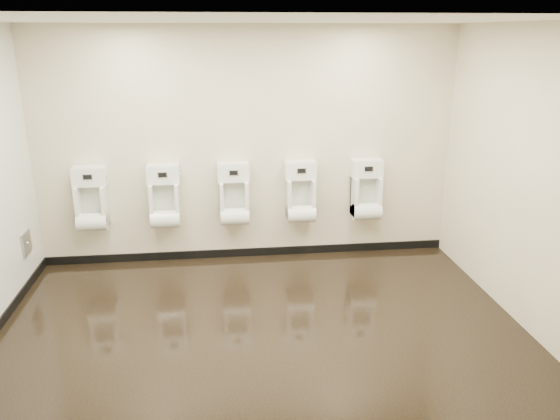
{
  "coord_description": "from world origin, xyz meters",
  "views": [
    {
      "loc": [
        -0.37,
        -4.66,
        2.71
      ],
      "look_at": [
        0.25,
        0.55,
        0.99
      ],
      "focal_mm": 35.0,
      "sensor_mm": 36.0,
      "label": 1
    }
  ],
  "objects_px": {
    "access_panel": "(26,243)",
    "urinal_3": "(301,196)",
    "urinal_4": "(366,194)",
    "urinal_0": "(92,203)",
    "urinal_1": "(165,201)",
    "urinal_2": "(234,198)"
  },
  "relations": [
    {
      "from": "urinal_0",
      "to": "urinal_2",
      "type": "distance_m",
      "value": 1.66
    },
    {
      "from": "access_panel",
      "to": "urinal_0",
      "type": "xyz_separation_m",
      "value": [
        0.64,
        0.42,
        0.3
      ]
    },
    {
      "from": "access_panel",
      "to": "urinal_2",
      "type": "xyz_separation_m",
      "value": [
        2.3,
        0.42,
        0.3
      ]
    },
    {
      "from": "urinal_0",
      "to": "urinal_2",
      "type": "xyz_separation_m",
      "value": [
        1.66,
        0.0,
        0.0
      ]
    },
    {
      "from": "urinal_4",
      "to": "urinal_0",
      "type": "bearing_deg",
      "value": 180.0
    },
    {
      "from": "access_panel",
      "to": "urinal_3",
      "type": "distance_m",
      "value": 3.15
    },
    {
      "from": "urinal_3",
      "to": "urinal_1",
      "type": "bearing_deg",
      "value": 180.0
    },
    {
      "from": "access_panel",
      "to": "urinal_3",
      "type": "relative_size",
      "value": 0.34
    },
    {
      "from": "urinal_2",
      "to": "urinal_4",
      "type": "height_order",
      "value": "same"
    },
    {
      "from": "urinal_1",
      "to": "urinal_4",
      "type": "relative_size",
      "value": 1.0
    },
    {
      "from": "urinal_3",
      "to": "urinal_4",
      "type": "relative_size",
      "value": 1.0
    },
    {
      "from": "urinal_3",
      "to": "urinal_2",
      "type": "bearing_deg",
      "value": 180.0
    },
    {
      "from": "urinal_2",
      "to": "urinal_4",
      "type": "bearing_deg",
      "value": 0.0
    },
    {
      "from": "access_panel",
      "to": "urinal_2",
      "type": "relative_size",
      "value": 0.34
    },
    {
      "from": "urinal_1",
      "to": "urinal_2",
      "type": "xyz_separation_m",
      "value": [
        0.82,
        0.0,
        0.0
      ]
    },
    {
      "from": "urinal_0",
      "to": "urinal_2",
      "type": "relative_size",
      "value": 1.0
    },
    {
      "from": "urinal_1",
      "to": "urinal_4",
      "type": "height_order",
      "value": "same"
    },
    {
      "from": "urinal_1",
      "to": "urinal_3",
      "type": "distance_m",
      "value": 1.63
    },
    {
      "from": "urinal_3",
      "to": "urinal_4",
      "type": "height_order",
      "value": "same"
    },
    {
      "from": "access_panel",
      "to": "urinal_4",
      "type": "height_order",
      "value": "urinal_4"
    },
    {
      "from": "urinal_4",
      "to": "access_panel",
      "type": "bearing_deg",
      "value": -173.88
    },
    {
      "from": "urinal_0",
      "to": "access_panel",
      "type": "bearing_deg",
      "value": -146.74
    }
  ]
}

